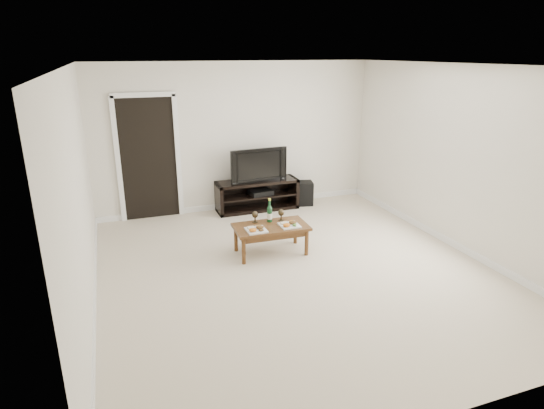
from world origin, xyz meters
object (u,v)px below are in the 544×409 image
(television, at_px, (257,164))
(coffee_table, at_px, (271,239))
(subwoofer, at_px, (304,193))
(media_console, at_px, (257,195))

(television, xyz_separation_m, coffee_table, (-0.41, -1.87, -0.64))
(subwoofer, bearing_deg, media_console, -168.11)
(media_console, distance_m, television, 0.58)
(coffee_table, bearing_deg, media_console, 77.75)
(media_console, xyz_separation_m, subwoofer, (0.93, -0.02, -0.05))
(television, xyz_separation_m, subwoofer, (0.93, -0.02, -0.63))
(media_console, xyz_separation_m, coffee_table, (-0.41, -1.87, -0.07))
(media_console, height_order, coffee_table, media_console)
(subwoofer, bearing_deg, television, -168.11)
(media_console, relative_size, coffee_table, 1.43)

